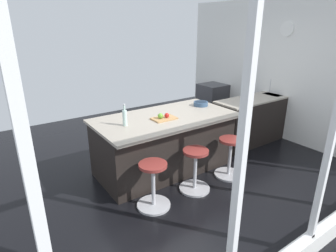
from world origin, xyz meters
TOP-DOWN VIEW (x-y plane):
  - ground_plane at (0.00, 0.00)m, footprint 6.78×6.78m
  - window_panel_rear at (0.00, 2.44)m, footprint 5.22×0.12m
  - interior_partition_left at (-2.61, 0.00)m, footprint 0.15×4.88m
  - sink_cabinet at (-2.26, 0.11)m, footprint 2.39×0.60m
  - oven_range at (-2.26, -1.43)m, footprint 0.60×0.61m
  - kitchen_island at (0.20, 0.08)m, footprint 2.19×1.18m
  - stool_by_window at (-0.50, 0.84)m, footprint 0.44×0.44m
  - stool_middle at (0.20, 0.84)m, footprint 0.44×0.44m
  - stool_near_camera at (0.89, 0.84)m, footprint 0.44×0.44m
  - cutting_board at (0.28, 0.20)m, footprint 0.36×0.24m
  - apple_green at (0.35, 0.19)m, footprint 0.08×0.08m
  - apple_red at (0.25, 0.21)m, footprint 0.07×0.07m
  - water_bottle at (0.89, 0.12)m, footprint 0.06×0.06m
  - fruit_bowl at (-0.65, -0.04)m, footprint 0.25×0.25m

SIDE VIEW (x-z plane):
  - ground_plane at x=0.00m, z-range 0.00..0.00m
  - stool_by_window at x=-0.50m, z-range -0.02..0.61m
  - stool_middle at x=0.20m, z-range -0.02..0.61m
  - stool_near_camera at x=0.89m, z-range -0.02..0.61m
  - oven_range at x=-2.26m, z-range 0.00..0.86m
  - sink_cabinet at x=-2.26m, z-range -0.13..1.04m
  - kitchen_island at x=0.20m, z-range 0.00..0.91m
  - window_panel_rear at x=0.00m, z-range -0.47..2.27m
  - cutting_board at x=0.28m, z-range 0.91..0.93m
  - fruit_bowl at x=-0.65m, z-range 0.91..0.98m
  - apple_red at x=0.25m, z-range 0.93..1.00m
  - apple_green at x=0.35m, z-range 0.93..1.01m
  - water_bottle at x=0.89m, z-range 0.88..1.19m
  - interior_partition_left at x=-2.61m, z-range 0.00..2.74m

